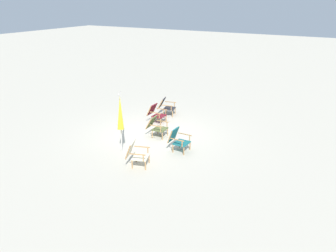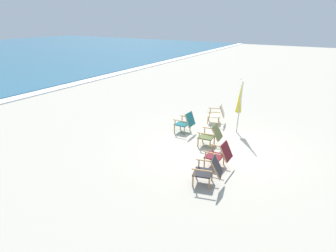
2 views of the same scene
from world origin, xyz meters
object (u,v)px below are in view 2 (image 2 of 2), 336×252
Objects in this scene: beach_chair_mid_center at (220,154)px; beach_chair_back_left at (186,122)px; beach_chair_back_right at (209,170)px; beach_chair_far_center at (218,113)px; beach_chair_front_left at (211,135)px; umbrella_furled_yellow at (240,98)px.

beach_chair_back_left is at bearing 46.97° from beach_chair_mid_center.
beach_chair_back_right is 3.80m from beach_chair_back_left.
beach_chair_far_center reaches higher than beach_chair_mid_center.
beach_chair_far_center is (4.71, 1.64, 0.01)m from beach_chair_back_right.
beach_chair_back_right is at bearing -143.47° from beach_chair_back_left.
beach_chair_mid_center is (1.05, 0.11, 0.00)m from beach_chair_back_right.
beach_chair_back_right is 1.05m from beach_chair_mid_center.
beach_chair_mid_center reaches higher than beach_chair_back_right.
beach_chair_mid_center is (-2.01, -2.15, -0.00)m from beach_chair_back_left.
beach_chair_back_right is 1.08× the size of beach_chair_front_left.
beach_chair_back_left is at bearing 159.25° from beach_chair_far_center.
umbrella_furled_yellow reaches higher than beach_chair_back_right.
beach_chair_back_left reaches higher than beach_chair_far_center.
beach_chair_back_right is 1.06× the size of beach_chair_back_left.
beach_chair_mid_center is at bearing -133.03° from beach_chair_back_left.
beach_chair_back_right is 1.08× the size of beach_chair_mid_center.
umbrella_furled_yellow is (4.00, 0.53, 0.95)m from beach_chair_back_right.
beach_chair_far_center reaches higher than beach_chair_front_left.
beach_chair_back_left is 1.02× the size of beach_chair_mid_center.
beach_chair_front_left is 0.38× the size of umbrella_furled_yellow.
umbrella_furled_yellow reaches higher than beach_chair_mid_center.
beach_chair_mid_center is at bearing -171.97° from umbrella_furled_yellow.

